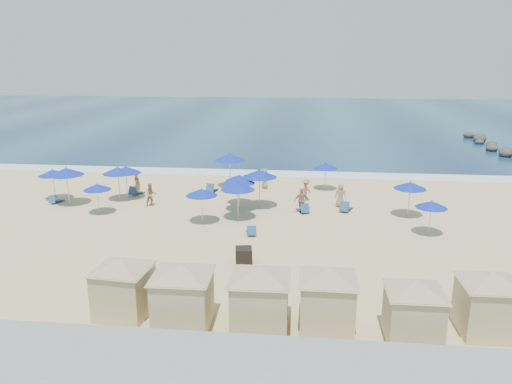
{
  "coord_description": "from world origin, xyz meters",
  "views": [
    {
      "loc": [
        3.92,
        -26.39,
        9.98
      ],
      "look_at": [
        0.77,
        3.0,
        1.83
      ],
      "focal_mm": 35.0,
      "sensor_mm": 36.0,
      "label": 1
    }
  ],
  "objects_px": {
    "umbrella_4": "(230,157)",
    "umbrella_5": "(238,186)",
    "beachgoer_1": "(151,195)",
    "beachgoer_0": "(137,185)",
    "cabana_1": "(182,286)",
    "umbrella_3": "(97,187)",
    "trash_bin": "(244,256)",
    "cabana_0": "(123,279)",
    "umbrella_11": "(432,204)",
    "beachgoer_2": "(302,201)",
    "umbrella_12": "(239,180)",
    "umbrella_0": "(53,173)",
    "beachgoer_3": "(306,190)",
    "umbrella_6": "(202,192)",
    "beachgoer_5": "(341,195)",
    "cabana_3": "(328,289)",
    "umbrella_8": "(259,173)",
    "cabana_5": "(489,294)",
    "cabana_4": "(414,302)",
    "umbrella_10": "(410,185)",
    "umbrella_13": "(118,170)",
    "umbrella_9": "(326,166)",
    "umbrella_1": "(66,172)",
    "beachgoer_4": "(265,178)",
    "umbrella_7": "(239,178)",
    "cabana_2": "(260,289)",
    "rock_jetty": "(511,155)"
  },
  "relations": [
    {
      "from": "cabana_4",
      "to": "beachgoer_2",
      "type": "relative_size",
      "value": 2.51
    },
    {
      "from": "beachgoer_1",
      "to": "beachgoer_2",
      "type": "height_order",
      "value": "beachgoer_2"
    },
    {
      "from": "umbrella_6",
      "to": "beachgoer_0",
      "type": "distance_m",
      "value": 8.11
    },
    {
      "from": "cabana_1",
      "to": "umbrella_3",
      "type": "xyz_separation_m",
      "value": [
        -8.88,
        13.0,
        0.18
      ]
    },
    {
      "from": "umbrella_6",
      "to": "umbrella_12",
      "type": "height_order",
      "value": "umbrella_12"
    },
    {
      "from": "umbrella_3",
      "to": "umbrella_4",
      "type": "xyz_separation_m",
      "value": [
        7.44,
        7.59,
        0.59
      ]
    },
    {
      "from": "beachgoer_1",
      "to": "beachgoer_0",
      "type": "bearing_deg",
      "value": 89.98
    },
    {
      "from": "umbrella_5",
      "to": "beachgoer_5",
      "type": "distance_m",
      "value": 7.46
    },
    {
      "from": "umbrella_7",
      "to": "rock_jetty",
      "type": "bearing_deg",
      "value": 36.89
    },
    {
      "from": "umbrella_5",
      "to": "umbrella_11",
      "type": "distance_m",
      "value": 11.42
    },
    {
      "from": "cabana_5",
      "to": "cabana_1",
      "type": "bearing_deg",
      "value": -176.47
    },
    {
      "from": "umbrella_12",
      "to": "beachgoer_4",
      "type": "bearing_deg",
      "value": 78.96
    },
    {
      "from": "umbrella_11",
      "to": "beachgoer_1",
      "type": "distance_m",
      "value": 18.03
    },
    {
      "from": "umbrella_6",
      "to": "umbrella_7",
      "type": "bearing_deg",
      "value": 67.65
    },
    {
      "from": "cabana_0",
      "to": "umbrella_3",
      "type": "distance_m",
      "value": 13.97
    },
    {
      "from": "cabana_1",
      "to": "umbrella_9",
      "type": "xyz_separation_m",
      "value": [
        5.88,
        20.58,
        0.26
      ]
    },
    {
      "from": "umbrella_1",
      "to": "umbrella_4",
      "type": "xyz_separation_m",
      "value": [
        10.3,
        5.9,
        0.03
      ]
    },
    {
      "from": "beachgoer_1",
      "to": "umbrella_10",
      "type": "bearing_deg",
      "value": -39.36
    },
    {
      "from": "beachgoer_2",
      "to": "beachgoer_3",
      "type": "bearing_deg",
      "value": -108.71
    },
    {
      "from": "cabana_0",
      "to": "cabana_3",
      "type": "relative_size",
      "value": 0.98
    },
    {
      "from": "trash_bin",
      "to": "umbrella_4",
      "type": "bearing_deg",
      "value": 92.12
    },
    {
      "from": "beachgoer_3",
      "to": "umbrella_7",
      "type": "bearing_deg",
      "value": 127.61
    },
    {
      "from": "umbrella_8",
      "to": "umbrella_1",
      "type": "bearing_deg",
      "value": -176.55
    },
    {
      "from": "cabana_5",
      "to": "umbrella_9",
      "type": "distance_m",
      "value": 20.61
    },
    {
      "from": "umbrella_9",
      "to": "umbrella_13",
      "type": "bearing_deg",
      "value": -163.22
    },
    {
      "from": "cabana_3",
      "to": "umbrella_8",
      "type": "distance_m",
      "value": 15.6
    },
    {
      "from": "beachgoer_5",
      "to": "umbrella_11",
      "type": "bearing_deg",
      "value": 150.95
    },
    {
      "from": "umbrella_13",
      "to": "beachgoer_2",
      "type": "bearing_deg",
      "value": -6.98
    },
    {
      "from": "cabana_3",
      "to": "cabana_5",
      "type": "distance_m",
      "value": 5.86
    },
    {
      "from": "rock_jetty",
      "to": "cabana_3",
      "type": "distance_m",
      "value": 39.25
    },
    {
      "from": "umbrella_11",
      "to": "beachgoer_2",
      "type": "distance_m",
      "value": 8.16
    },
    {
      "from": "umbrella_13",
      "to": "cabana_4",
      "type": "bearing_deg",
      "value": -43.47
    },
    {
      "from": "umbrella_5",
      "to": "cabana_4",
      "type": "bearing_deg",
      "value": -57.65
    },
    {
      "from": "cabana_4",
      "to": "umbrella_13",
      "type": "height_order",
      "value": "cabana_4"
    },
    {
      "from": "cabana_4",
      "to": "beachgoer_0",
      "type": "bearing_deg",
      "value": 133.03
    },
    {
      "from": "cabana_0",
      "to": "cabana_1",
      "type": "bearing_deg",
      "value": -12.59
    },
    {
      "from": "cabana_2",
      "to": "beachgoer_3",
      "type": "relative_size",
      "value": 2.83
    },
    {
      "from": "umbrella_11",
      "to": "umbrella_0",
      "type": "bearing_deg",
      "value": 169.72
    },
    {
      "from": "trash_bin",
      "to": "beachgoer_3",
      "type": "height_order",
      "value": "beachgoer_3"
    },
    {
      "from": "beachgoer_3",
      "to": "cabana_1",
      "type": "bearing_deg",
      "value": -172.31
    },
    {
      "from": "beachgoer_1",
      "to": "beachgoer_4",
      "type": "bearing_deg",
      "value": -0.72
    },
    {
      "from": "umbrella_1",
      "to": "umbrella_9",
      "type": "xyz_separation_m",
      "value": [
        17.63,
        5.89,
        -0.48
      ]
    },
    {
      "from": "umbrella_6",
      "to": "beachgoer_5",
      "type": "distance_m",
      "value": 9.68
    },
    {
      "from": "umbrella_12",
      "to": "beachgoer_0",
      "type": "xyz_separation_m",
      "value": [
        -7.88,
        2.71,
        -1.24
      ]
    },
    {
      "from": "umbrella_3",
      "to": "beachgoer_3",
      "type": "relative_size",
      "value": 1.29
    },
    {
      "from": "cabana_0",
      "to": "cabana_2",
      "type": "xyz_separation_m",
      "value": [
        5.44,
        -0.5,
        0.09
      ]
    },
    {
      "from": "trash_bin",
      "to": "cabana_3",
      "type": "relative_size",
      "value": 0.19
    },
    {
      "from": "beachgoer_5",
      "to": "cabana_2",
      "type": "bearing_deg",
      "value": 93.55
    },
    {
      "from": "umbrella_4",
      "to": "umbrella_5",
      "type": "height_order",
      "value": "umbrella_4"
    },
    {
      "from": "umbrella_7",
      "to": "umbrella_12",
      "type": "relative_size",
      "value": 0.89
    }
  ]
}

